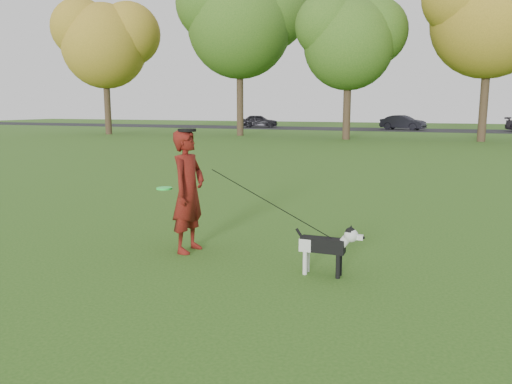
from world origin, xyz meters
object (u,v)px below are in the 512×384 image
at_px(car_left, 259,121).
at_px(dog, 328,244).
at_px(car_mid, 403,122).
at_px(man, 188,191).

bearing_deg(car_left, dog, -172.08).
height_order(dog, car_mid, car_mid).
relative_size(dog, car_left, 0.24).
xyz_separation_m(dog, car_mid, (-2.46, 40.61, 0.25)).
distance_m(dog, car_mid, 40.68).
bearing_deg(man, car_mid, 3.65).
xyz_separation_m(man, dog, (2.16, -0.35, -0.49)).
bearing_deg(dog, car_left, 111.74).
distance_m(man, dog, 2.24).
height_order(car_left, car_mid, car_mid).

